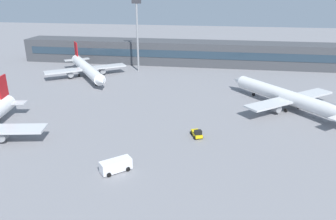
# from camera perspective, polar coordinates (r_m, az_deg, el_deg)

# --- Properties ---
(ground_plane) EXTENTS (400.00, 400.00, 0.00)m
(ground_plane) POSITION_cam_1_polar(r_m,az_deg,el_deg) (74.57, -3.97, -1.93)
(ground_plane) COLOR gray
(terminal_building) EXTENTS (126.01, 12.13, 9.00)m
(terminal_building) POSITION_cam_1_polar(r_m,az_deg,el_deg) (130.68, 2.03, 10.09)
(terminal_building) COLOR #3F4247
(terminal_building) RESTS_ON ground_plane
(airplane_mid) EXTENTS (28.28, 32.14, 9.79)m
(airplane_mid) POSITION_cam_1_polar(r_m,az_deg,el_deg) (86.66, 20.21, 2.19)
(airplane_mid) COLOR silver
(airplane_mid) RESTS_ON ground_plane
(airplane_far) EXTENTS (26.54, 33.71, 9.79)m
(airplane_far) POSITION_cam_1_polar(r_m,az_deg,el_deg) (113.72, -14.12, 7.07)
(airplane_far) COLOR white
(airplane_far) RESTS_ON ground_plane
(baggage_tug_yellow) EXTENTS (2.82, 3.90, 1.75)m
(baggage_tug_yellow) POSITION_cam_1_polar(r_m,az_deg,el_deg) (66.50, 5.15, -4.14)
(baggage_tug_yellow) COLOR yellow
(baggage_tug_yellow) RESTS_ON ground_plane
(service_van_white) EXTENTS (5.24, 4.92, 2.08)m
(service_van_white) POSITION_cam_1_polar(r_m,az_deg,el_deg) (55.08, -9.16, -9.60)
(service_van_white) COLOR white
(service_van_white) RESTS_ON ground_plane
(floodlight_tower_west) EXTENTS (3.20, 0.80, 24.81)m
(floodlight_tower_west) POSITION_cam_1_polar(r_m,az_deg,el_deg) (117.90, -5.44, 13.72)
(floodlight_tower_west) COLOR gray
(floodlight_tower_west) RESTS_ON ground_plane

